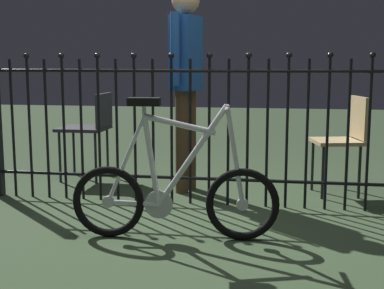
{
  "coord_description": "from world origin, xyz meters",
  "views": [
    {
      "loc": [
        0.55,
        -3.38,
        1.1
      ],
      "look_at": [
        -0.05,
        0.21,
        0.55
      ],
      "focal_mm": 49.85,
      "sensor_mm": 36.0,
      "label": 1
    }
  ],
  "objects_px": {
    "person_visitor": "(186,69)",
    "chair_tan": "(345,135)",
    "chair_charcoal": "(91,125)",
    "bicycle": "(174,192)"
  },
  "relations": [
    {
      "from": "bicycle",
      "to": "chair_tan",
      "type": "height_order",
      "value": "bicycle"
    },
    {
      "from": "person_visitor",
      "to": "chair_tan",
      "type": "bearing_deg",
      "value": 4.07
    },
    {
      "from": "chair_charcoal",
      "to": "chair_tan",
      "type": "bearing_deg",
      "value": -5.21
    },
    {
      "from": "person_visitor",
      "to": "chair_charcoal",
      "type": "bearing_deg",
      "value": 162.45
    },
    {
      "from": "chair_tan",
      "to": "person_visitor",
      "type": "xyz_separation_m",
      "value": [
        -1.35,
        -0.1,
        0.55
      ]
    },
    {
      "from": "bicycle",
      "to": "person_visitor",
      "type": "relative_size",
      "value": 0.75
    },
    {
      "from": "chair_charcoal",
      "to": "person_visitor",
      "type": "relative_size",
      "value": 0.47
    },
    {
      "from": "chair_tan",
      "to": "person_visitor",
      "type": "bearing_deg",
      "value": -175.93
    },
    {
      "from": "bicycle",
      "to": "chair_tan",
      "type": "distance_m",
      "value": 1.84
    },
    {
      "from": "chair_tan",
      "to": "person_visitor",
      "type": "distance_m",
      "value": 1.46
    }
  ]
}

